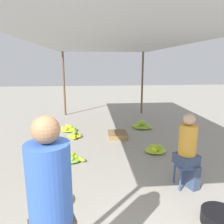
{
  "coord_description": "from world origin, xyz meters",
  "views": [
    {
      "loc": [
        -0.51,
        -1.04,
        2.14
      ],
      "look_at": [
        0.0,
        4.41,
        0.9
      ],
      "focal_mm": 35.0,
      "sensor_mm": 36.0,
      "label": 1
    }
  ],
  "objects_px": {
    "banana_pile_left_3": "(68,129)",
    "banana_pile_right_1": "(155,149)",
    "basin_black": "(220,218)",
    "banana_pile_left_2": "(71,158)",
    "stool": "(185,168)",
    "banana_pile_left_0": "(74,135)",
    "banana_pile_right_0": "(142,126)",
    "crate_near": "(117,135)",
    "vendor_seated": "(188,150)",
    "vendor_foreground": "(51,210)",
    "banana_pile_left_1": "(53,198)"
  },
  "relations": [
    {
      "from": "basin_black",
      "to": "crate_near",
      "type": "distance_m",
      "value": 3.72
    },
    {
      "from": "basin_black",
      "to": "banana_pile_left_2",
      "type": "bearing_deg",
      "value": 135.72
    },
    {
      "from": "banana_pile_right_1",
      "to": "stool",
      "type": "bearing_deg",
      "value": -86.8
    },
    {
      "from": "banana_pile_left_3",
      "to": "banana_pile_right_0",
      "type": "distance_m",
      "value": 2.41
    },
    {
      "from": "stool",
      "to": "banana_pile_right_1",
      "type": "bearing_deg",
      "value": 93.2
    },
    {
      "from": "crate_near",
      "to": "vendor_foreground",
      "type": "bearing_deg",
      "value": -104.11
    },
    {
      "from": "basin_black",
      "to": "banana_pile_left_2",
      "type": "height_order",
      "value": "banana_pile_left_2"
    },
    {
      "from": "banana_pile_left_1",
      "to": "banana_pile_left_3",
      "type": "bearing_deg",
      "value": 92.04
    },
    {
      "from": "banana_pile_left_0",
      "to": "banana_pile_right_0",
      "type": "relative_size",
      "value": 0.73
    },
    {
      "from": "vendor_seated",
      "to": "stool",
      "type": "bearing_deg",
      "value": 161.91
    },
    {
      "from": "vendor_foreground",
      "to": "basin_black",
      "type": "relative_size",
      "value": 3.53
    },
    {
      "from": "banana_pile_left_1",
      "to": "banana_pile_right_1",
      "type": "height_order",
      "value": "banana_pile_right_1"
    },
    {
      "from": "banana_pile_left_0",
      "to": "banana_pile_left_3",
      "type": "relative_size",
      "value": 0.87
    },
    {
      "from": "stool",
      "to": "banana_pile_left_0",
      "type": "relative_size",
      "value": 0.86
    },
    {
      "from": "stool",
      "to": "vendor_seated",
      "type": "bearing_deg",
      "value": -18.09
    },
    {
      "from": "banana_pile_right_1",
      "to": "crate_near",
      "type": "distance_m",
      "value": 1.39
    },
    {
      "from": "banana_pile_left_3",
      "to": "banana_pile_right_1",
      "type": "xyz_separation_m",
      "value": [
        2.28,
        -1.92,
        -0.0
      ]
    },
    {
      "from": "banana_pile_left_0",
      "to": "banana_pile_left_2",
      "type": "relative_size",
      "value": 0.78
    },
    {
      "from": "banana_pile_right_1",
      "to": "banana_pile_right_0",
      "type": "bearing_deg",
      "value": 86.5
    },
    {
      "from": "vendor_seated",
      "to": "banana_pile_right_0",
      "type": "relative_size",
      "value": 1.95
    },
    {
      "from": "banana_pile_right_1",
      "to": "crate_near",
      "type": "relative_size",
      "value": 0.97
    },
    {
      "from": "vendor_seated",
      "to": "banana_pile_left_3",
      "type": "xyz_separation_m",
      "value": [
        -2.39,
        3.43,
        -0.61
      ]
    },
    {
      "from": "banana_pile_left_3",
      "to": "crate_near",
      "type": "relative_size",
      "value": 1.07
    },
    {
      "from": "banana_pile_left_0",
      "to": "banana_pile_right_1",
      "type": "height_order",
      "value": "banana_pile_right_1"
    },
    {
      "from": "vendor_foreground",
      "to": "banana_pile_left_1",
      "type": "height_order",
      "value": "vendor_foreground"
    },
    {
      "from": "banana_pile_left_0",
      "to": "banana_pile_left_2",
      "type": "height_order",
      "value": "banana_pile_left_0"
    },
    {
      "from": "banana_pile_right_0",
      "to": "crate_near",
      "type": "height_order",
      "value": "banana_pile_right_0"
    },
    {
      "from": "stool",
      "to": "vendor_seated",
      "type": "xyz_separation_m",
      "value": [
        0.02,
        -0.01,
        0.35
      ]
    },
    {
      "from": "vendor_seated",
      "to": "basin_black",
      "type": "xyz_separation_m",
      "value": [
        0.07,
        -0.93,
        -0.61
      ]
    },
    {
      "from": "crate_near",
      "to": "vendor_seated",
      "type": "bearing_deg",
      "value": -71.35
    },
    {
      "from": "banana_pile_left_0",
      "to": "banana_pile_left_3",
      "type": "height_order",
      "value": "banana_pile_left_0"
    },
    {
      "from": "banana_pile_left_0",
      "to": "banana_pile_left_3",
      "type": "bearing_deg",
      "value": 110.09
    },
    {
      "from": "vendor_foreground",
      "to": "banana_pile_left_0",
      "type": "xyz_separation_m",
      "value": [
        -0.16,
        4.45,
        -0.83
      ]
    },
    {
      "from": "banana_pile_left_2",
      "to": "banana_pile_left_3",
      "type": "height_order",
      "value": "banana_pile_left_3"
    },
    {
      "from": "vendor_seated",
      "to": "banana_pile_left_0",
      "type": "xyz_separation_m",
      "value": [
        -2.15,
        2.77,
        -0.61
      ]
    },
    {
      "from": "banana_pile_left_0",
      "to": "basin_black",
      "type": "bearing_deg",
      "value": -59.02
    },
    {
      "from": "vendor_foreground",
      "to": "crate_near",
      "type": "distance_m",
      "value": 4.54
    },
    {
      "from": "banana_pile_left_2",
      "to": "basin_black",
      "type": "bearing_deg",
      "value": -44.28
    },
    {
      "from": "vendor_foreground",
      "to": "banana_pile_right_0",
      "type": "bearing_deg",
      "value": 68.96
    },
    {
      "from": "stool",
      "to": "banana_pile_left_0",
      "type": "bearing_deg",
      "value": 127.56
    },
    {
      "from": "banana_pile_left_3",
      "to": "vendor_seated",
      "type": "bearing_deg",
      "value": -55.17
    },
    {
      "from": "basin_black",
      "to": "banana_pile_left_0",
      "type": "height_order",
      "value": "banana_pile_left_0"
    },
    {
      "from": "basin_black",
      "to": "banana_pile_right_0",
      "type": "xyz_separation_m",
      "value": [
        -0.05,
        4.47,
        0.0
      ]
    },
    {
      "from": "basin_black",
      "to": "banana_pile_left_3",
      "type": "distance_m",
      "value": 5.01
    },
    {
      "from": "stool",
      "to": "crate_near",
      "type": "bearing_deg",
      "value": 108.33
    },
    {
      "from": "vendor_foreground",
      "to": "banana_pile_left_0",
      "type": "bearing_deg",
      "value": 92.07
    },
    {
      "from": "banana_pile_left_2",
      "to": "crate_near",
      "type": "bearing_deg",
      "value": 49.96
    },
    {
      "from": "basin_black",
      "to": "banana_pile_right_0",
      "type": "height_order",
      "value": "banana_pile_right_0"
    },
    {
      "from": "stool",
      "to": "banana_pile_left_2",
      "type": "height_order",
      "value": "stool"
    },
    {
      "from": "stool",
      "to": "banana_pile_left_0",
      "type": "height_order",
      "value": "stool"
    }
  ]
}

